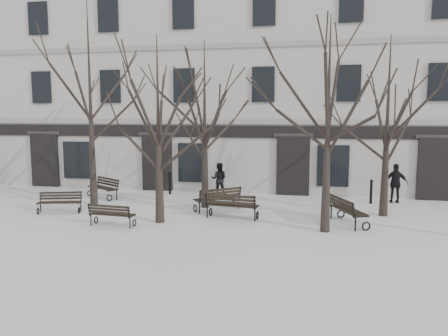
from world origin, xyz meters
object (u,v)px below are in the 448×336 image
(tree_2, at_px, (329,98))
(bench_5, at_px, (346,209))
(bench_1, at_px, (112,214))
(bench_2, at_px, (232,205))
(bench_3, at_px, (104,187))
(tree_1, at_px, (158,107))
(bench_4, at_px, (218,198))
(bench_0, at_px, (60,202))

(tree_2, distance_m, bench_5, 4.17)
(bench_1, height_order, bench_5, bench_5)
(bench_2, distance_m, bench_3, 7.38)
(tree_1, height_order, tree_2, tree_2)
(bench_1, distance_m, bench_4, 4.53)
(bench_2, height_order, bench_5, bench_5)
(bench_0, distance_m, bench_1, 3.42)
(bench_0, relative_size, bench_5, 0.84)
(tree_2, height_order, bench_5, tree_2)
(bench_3, xyz_separation_m, bench_4, (5.93, -1.70, 0.02))
(tree_1, height_order, bench_2, tree_1)
(bench_1, height_order, bench_3, bench_3)
(bench_3, bearing_deg, bench_2, 9.05)
(tree_2, distance_m, bench_0, 11.22)
(bench_2, relative_size, bench_5, 0.98)
(tree_1, relative_size, bench_1, 4.03)
(tree_1, xyz_separation_m, bench_5, (6.71, 1.05, -3.68))
(tree_1, relative_size, bench_2, 3.29)
(tree_1, relative_size, bench_3, 3.51)
(bench_1, distance_m, bench_5, 8.43)
(tree_2, bearing_deg, bench_4, 150.25)
(tree_1, relative_size, bench_0, 3.84)
(bench_1, bearing_deg, bench_2, -149.76)
(tree_2, xyz_separation_m, bench_1, (-7.42, -0.80, -4.04))
(bench_2, xyz_separation_m, bench_4, (-0.81, 1.31, -0.01))
(bench_1, relative_size, bench_3, 0.87)
(bench_3, xyz_separation_m, bench_5, (10.95, -2.97, 0.03))
(bench_0, bearing_deg, bench_4, -1.99)
(bench_4, bearing_deg, bench_3, -57.09)
(bench_1, xyz_separation_m, bench_5, (8.20, 1.95, 0.10))
(bench_3, distance_m, bench_4, 6.17)
(bench_1, relative_size, bench_5, 0.80)
(tree_2, distance_m, bench_1, 8.49)
(tree_2, xyz_separation_m, bench_2, (-3.44, 1.12, -3.94))
(tree_1, bearing_deg, bench_2, 22.14)
(tree_1, relative_size, bench_4, 3.56)
(tree_1, relative_size, tree_2, 0.94)
(bench_1, height_order, bench_4, bench_4)
(tree_2, height_order, bench_4, tree_2)
(bench_5, bearing_deg, tree_2, 123.56)
(bench_0, distance_m, bench_3, 3.34)
(bench_1, xyz_separation_m, bench_2, (3.99, 1.92, 0.10))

